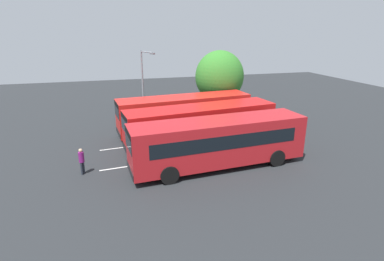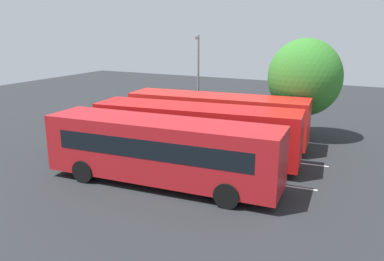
{
  "view_description": "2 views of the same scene",
  "coord_description": "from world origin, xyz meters",
  "px_view_note": "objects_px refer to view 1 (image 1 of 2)",
  "views": [
    {
      "loc": [
        6.07,
        20.37,
        8.33
      ],
      "look_at": [
        0.27,
        -0.33,
        1.18
      ],
      "focal_mm": 28.39,
      "sensor_mm": 36.0,
      "label": 1
    },
    {
      "loc": [
        -9.25,
        18.27,
        7.16
      ],
      "look_at": [
        -0.33,
        0.55,
        1.87
      ],
      "focal_mm": 36.33,
      "sensor_mm": 36.0,
      "label": 2
    }
  ],
  "objects_px": {
    "bus_center_right": "(218,141)",
    "bus_center_left": "(201,125)",
    "street_lamp": "(144,83)",
    "pedestrian": "(82,159)",
    "depot_tree": "(220,77)",
    "bus_far_left": "(184,113)"
  },
  "relations": [
    {
      "from": "bus_center_left",
      "to": "bus_center_right",
      "type": "height_order",
      "value": "same"
    },
    {
      "from": "bus_center_right",
      "to": "depot_tree",
      "type": "bearing_deg",
      "value": -114.71
    },
    {
      "from": "bus_far_left",
      "to": "pedestrian",
      "type": "bearing_deg",
      "value": 32.02
    },
    {
      "from": "pedestrian",
      "to": "street_lamp",
      "type": "height_order",
      "value": "street_lamp"
    },
    {
      "from": "depot_tree",
      "to": "pedestrian",
      "type": "bearing_deg",
      "value": 38.59
    },
    {
      "from": "pedestrian",
      "to": "street_lamp",
      "type": "distance_m",
      "value": 11.05
    },
    {
      "from": "bus_center_left",
      "to": "pedestrian",
      "type": "relative_size",
      "value": 6.86
    },
    {
      "from": "bus_center_right",
      "to": "bus_center_left",
      "type": "bearing_deg",
      "value": -93.68
    },
    {
      "from": "bus_far_left",
      "to": "depot_tree",
      "type": "bearing_deg",
      "value": -145.32
    },
    {
      "from": "street_lamp",
      "to": "bus_far_left",
      "type": "bearing_deg",
      "value": 17.94
    },
    {
      "from": "bus_center_right",
      "to": "pedestrian",
      "type": "height_order",
      "value": "bus_center_right"
    },
    {
      "from": "street_lamp",
      "to": "pedestrian",
      "type": "bearing_deg",
      "value": -51.13
    },
    {
      "from": "bus_far_left",
      "to": "pedestrian",
      "type": "xyz_separation_m",
      "value": [
        7.91,
        6.09,
        -0.75
      ]
    },
    {
      "from": "bus_center_right",
      "to": "street_lamp",
      "type": "height_order",
      "value": "street_lamp"
    },
    {
      "from": "bus_center_left",
      "to": "pedestrian",
      "type": "xyz_separation_m",
      "value": [
        8.22,
        2.43,
        -0.75
      ]
    },
    {
      "from": "pedestrian",
      "to": "bus_center_right",
      "type": "bearing_deg",
      "value": 29.75
    },
    {
      "from": "depot_tree",
      "to": "bus_center_left",
      "type": "bearing_deg",
      "value": 60.69
    },
    {
      "from": "pedestrian",
      "to": "street_lamp",
      "type": "bearing_deg",
      "value": 99.67
    },
    {
      "from": "pedestrian",
      "to": "depot_tree",
      "type": "height_order",
      "value": "depot_tree"
    },
    {
      "from": "depot_tree",
      "to": "bus_center_right",
      "type": "bearing_deg",
      "value": 69.35
    },
    {
      "from": "bus_center_left",
      "to": "street_lamp",
      "type": "height_order",
      "value": "street_lamp"
    },
    {
      "from": "bus_far_left",
      "to": "pedestrian",
      "type": "distance_m",
      "value": 10.01
    }
  ]
}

